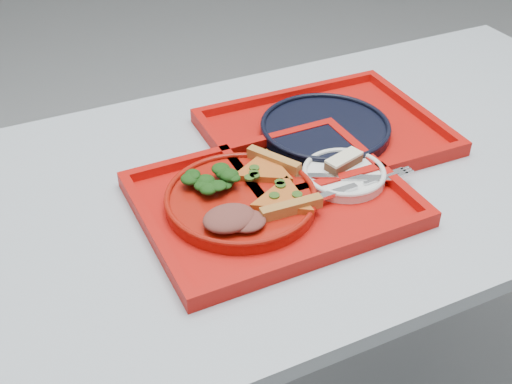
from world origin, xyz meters
TOP-DOWN VIEW (x-y plane):
  - table at (0.00, 0.00)m, footprint 1.60×0.80m
  - tray_main at (-0.11, -0.08)m, footprint 0.45×0.35m
  - tray_far at (0.09, 0.08)m, footprint 0.46×0.36m
  - dinner_plate at (-0.16, -0.07)m, footprint 0.26×0.26m
  - side_plate at (0.04, -0.08)m, footprint 0.15×0.15m
  - navy_plate at (0.09, 0.08)m, footprint 0.26×0.26m
  - pizza_slice_a at (-0.10, -0.11)m, footprint 0.11×0.13m
  - pizza_slice_b at (-0.10, -0.02)m, footprint 0.16×0.15m
  - salad_heap at (-0.20, -0.02)m, footprint 0.08×0.07m
  - meat_portion at (-0.21, -0.13)m, footprint 0.09×0.07m
  - dessert_bar at (0.05, -0.06)m, footprint 0.08×0.05m
  - knife at (0.03, -0.09)m, footprint 0.17×0.10m
  - fork at (0.05, -0.13)m, footprint 0.19×0.03m

SIDE VIEW (x-z plane):
  - table at x=0.00m, z-range 0.30..1.05m
  - tray_main at x=-0.11m, z-range 0.75..0.76m
  - tray_far at x=0.09m, z-range 0.75..0.76m
  - side_plate at x=0.04m, z-range 0.76..0.78m
  - navy_plate at x=0.09m, z-range 0.76..0.78m
  - dinner_plate at x=-0.16m, z-range 0.76..0.78m
  - knife at x=0.03m, z-range 0.78..0.78m
  - fork at x=0.05m, z-range 0.78..0.78m
  - dessert_bar at x=0.05m, z-range 0.78..0.80m
  - pizza_slice_a at x=-0.10m, z-range 0.78..0.80m
  - pizza_slice_b at x=-0.10m, z-range 0.78..0.80m
  - meat_portion at x=-0.21m, z-range 0.78..0.81m
  - salad_heap at x=-0.20m, z-range 0.78..0.82m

